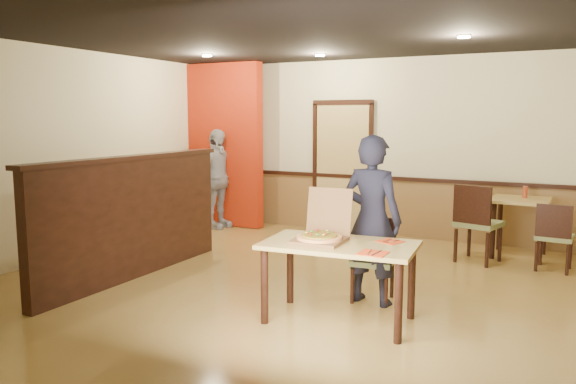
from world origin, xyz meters
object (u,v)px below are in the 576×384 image
main_table (339,254)px  condiment (525,192)px  pizza_box (321,235)px  side_chair_left (476,220)px  side_chair_right (554,234)px  side_table (520,212)px  passerby (217,179)px  diner_chair (374,255)px  diner (372,220)px

main_table → condiment: bearing=64.5°
pizza_box → side_chair_left: bearing=68.1°
side_chair_right → side_table: size_ratio=1.07×
main_table → passerby: (-3.50, 3.19, 0.21)m
main_table → passerby: 4.74m
side_table → pizza_box: 3.70m
diner_chair → diner: size_ratio=0.49×
pizza_box → side_table: bearing=64.5°
side_chair_right → passerby: passerby is taller
side_chair_left → pizza_box: (-0.99, -2.77, 0.24)m
side_table → condiment: (0.04, 0.10, 0.26)m
main_table → side_table: side_table is taller
condiment → main_table: bearing=-110.8°
side_chair_right → diner: diner is taller
side_chair_left → side_table: 0.78m
diner_chair → passerby: (-3.58, 2.42, 0.38)m
diner_chair → main_table: bearing=-102.7°
side_chair_right → pizza_box: size_ratio=1.56×
side_chair_right → diner_chair: bearing=55.2°
side_chair_right → side_table: 0.77m
side_chair_right → passerby: 5.25m
condiment → passerby: bearing=-176.6°
passerby → pizza_box: passerby is taller
diner → passerby: (-3.60, 2.56, -0.02)m
main_table → side_table: size_ratio=1.82×
side_chair_right → condiment: 0.92m
diner_chair → side_chair_right: bearing=44.0°
side_table → diner: size_ratio=0.46×
side_table → diner: (-1.18, -2.75, 0.24)m
diner_chair → passerby: passerby is taller
main_table → side_chair_left: size_ratio=1.41×
side_chair_left → side_chair_right: size_ratio=1.21×
side_chair_left → passerby: bearing=8.9°
side_chair_left → side_chair_right: 0.92m
diner_chair → condiment: size_ratio=5.32×
condiment → side_chair_left: bearing=-125.3°
main_table → diner: bearing=76.5°
pizza_box → diner: bearing=64.7°
main_table → passerby: bearing=132.9°
diner_chair → pizza_box: pizza_box is taller
side_table → passerby: bearing=-177.8°
diner_chair → side_chair_right: size_ratio=0.99×
pizza_box → condiment: size_ratio=3.43×
diner → passerby: diner is taller
passerby → condiment: bearing=-78.1°
condiment → diner: bearing=-113.3°
diner_chair → diner: (0.01, -0.14, 0.40)m
side_chair_left → condiment: size_ratio=6.49×
pizza_box → main_table: bearing=2.9°
main_table → diner_chair: size_ratio=1.72×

